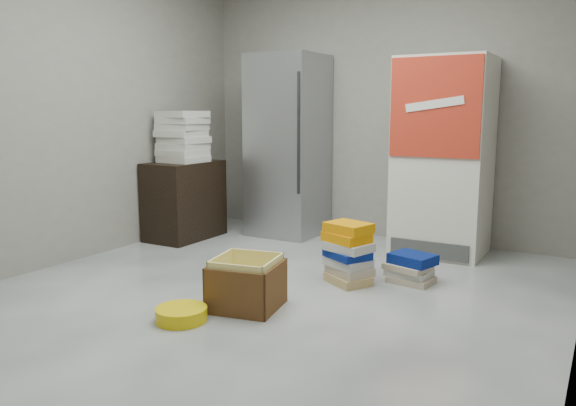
% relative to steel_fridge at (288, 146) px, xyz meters
% --- Properties ---
extents(ground, '(5.00, 5.00, 0.00)m').
position_rel_steel_fridge_xyz_m(ground, '(0.90, -2.13, -0.95)').
color(ground, silver).
rests_on(ground, ground).
extents(room_shell, '(4.04, 5.04, 2.82)m').
position_rel_steel_fridge_xyz_m(room_shell, '(0.90, -2.13, 0.85)').
color(room_shell, gray).
rests_on(room_shell, ground).
extents(steel_fridge, '(0.70, 0.72, 1.90)m').
position_rel_steel_fridge_xyz_m(steel_fridge, '(0.00, 0.00, 0.00)').
color(steel_fridge, '#9C9EA4').
rests_on(steel_fridge, ground).
extents(coke_cooler, '(0.80, 0.73, 1.80)m').
position_rel_steel_fridge_xyz_m(coke_cooler, '(1.65, -0.01, -0.05)').
color(coke_cooler, silver).
rests_on(coke_cooler, ground).
extents(wood_shelf, '(0.50, 0.80, 0.80)m').
position_rel_steel_fridge_xyz_m(wood_shelf, '(-0.83, -0.73, -0.55)').
color(wood_shelf, black).
rests_on(wood_shelf, ground).
extents(supply_box_stack, '(0.44, 0.44, 0.52)m').
position_rel_steel_fridge_xyz_m(supply_box_stack, '(-0.82, -0.74, 0.11)').
color(supply_box_stack, silver).
rests_on(supply_box_stack, wood_shelf).
extents(phonebook_stack_main, '(0.42, 0.40, 0.47)m').
position_rel_steel_fridge_xyz_m(phonebook_stack_main, '(1.29, -1.31, -0.71)').
color(phonebook_stack_main, tan).
rests_on(phonebook_stack_main, ground).
extents(phonebook_stack_side, '(0.40, 0.35, 0.22)m').
position_rel_steel_fridge_xyz_m(phonebook_stack_side, '(1.71, -1.05, -0.84)').
color(phonebook_stack_side, tan).
rests_on(phonebook_stack_side, ground).
extents(cardboard_box, '(0.51, 0.51, 0.35)m').
position_rel_steel_fridge_xyz_m(cardboard_box, '(0.93, -2.17, -0.81)').
color(cardboard_box, yellow).
rests_on(cardboard_box, ground).
extents(bucket_lid, '(0.36, 0.36, 0.09)m').
position_rel_steel_fridge_xyz_m(bucket_lid, '(0.70, -2.58, -0.91)').
color(bucket_lid, yellow).
rests_on(bucket_lid, ground).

